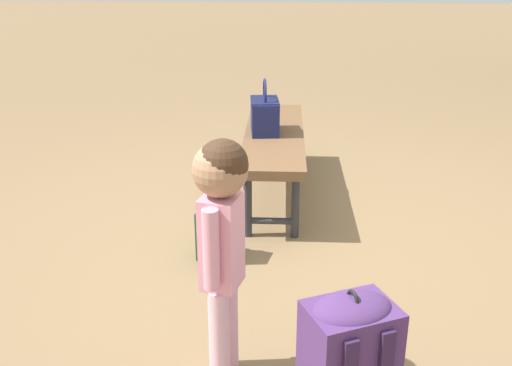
% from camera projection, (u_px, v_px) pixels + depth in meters
% --- Properties ---
extents(ground_plane, '(40.00, 40.00, 0.00)m').
position_uv_depth(ground_plane, '(282.00, 250.00, 3.36)').
color(ground_plane, brown).
rests_on(ground_plane, ground).
extents(park_bench, '(1.62, 0.47, 0.45)m').
position_uv_depth(park_bench, '(274.00, 140.00, 4.04)').
color(park_bench, brown).
rests_on(park_bench, ground).
extents(handbag, '(0.34, 0.22, 0.37)m').
position_uv_depth(handbag, '(265.00, 114.00, 3.97)').
color(handbag, '#191E4C').
rests_on(handbag, park_bench).
extents(child_standing, '(0.26, 0.20, 0.99)m').
position_uv_depth(child_standing, '(222.00, 226.00, 2.11)').
color(child_standing, '#E5B2C6').
rests_on(child_standing, ground).
extents(backpack_large, '(0.34, 0.37, 0.52)m').
position_uv_depth(backpack_large, '(349.00, 354.00, 2.07)').
color(backpack_large, '#4C2D66').
rests_on(backpack_large, ground).
extents(backpack_small, '(0.19, 0.21, 0.32)m').
position_uv_depth(backpack_small, '(216.00, 231.00, 3.22)').
color(backpack_small, '#1E4C2D').
rests_on(backpack_small, ground).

